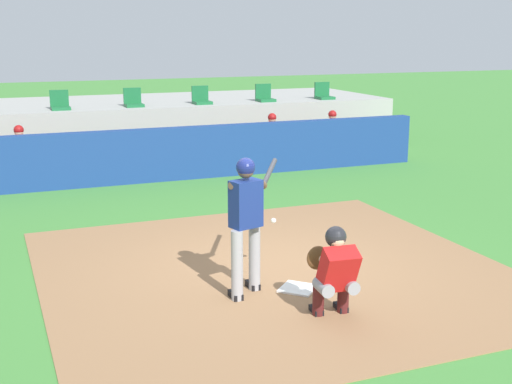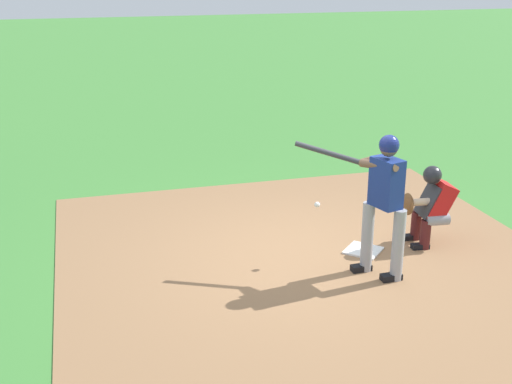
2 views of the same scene
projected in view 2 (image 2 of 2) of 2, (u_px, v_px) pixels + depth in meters
ground_plane at (307, 259)px, 8.67m from camera, size 80.00×80.00×0.00m
dirt_infield at (307, 258)px, 8.67m from camera, size 6.40×6.40×0.01m
home_plate at (363, 250)px, 8.87m from camera, size 0.62×0.62×0.02m
batter_at_plate at (383, 197)px, 7.89m from camera, size 1.05×1.11×1.80m
catcher_crouched at (429, 203)px, 8.92m from camera, size 0.51×2.03×1.13m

